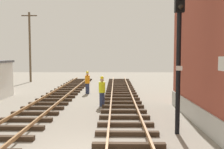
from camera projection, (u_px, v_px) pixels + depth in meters
name	position (u px, v px, depth m)	size (l,w,h in m)	color
signal_mast	(179.00, 42.00, 10.05)	(0.36, 0.40, 5.89)	black
utility_pole_far	(30.00, 46.00, 30.28)	(1.80, 0.24, 8.15)	brown
track_worker_foreground	(87.00, 82.00, 21.09)	(0.40, 0.40, 1.87)	#262D4C
track_worker_distant	(102.00, 91.00, 15.89)	(0.40, 0.40, 1.87)	#262D4C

